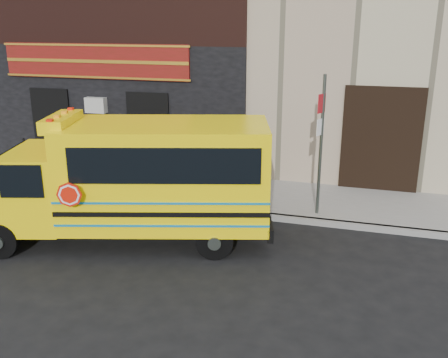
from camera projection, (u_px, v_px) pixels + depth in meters
name	position (u px, v px, depth m)	size (l,w,h in m)	color
ground	(184.00, 256.00, 10.82)	(120.00, 120.00, 0.00)	black
curb	(219.00, 211.00, 13.18)	(40.00, 0.20, 0.15)	gray
sidewalk	(233.00, 193.00, 14.55)	(40.00, 3.00, 0.15)	slate
school_bus	(137.00, 178.00, 11.22)	(7.22, 3.91, 2.92)	black
sign_pole	(321.00, 143.00, 12.30)	(0.15, 0.30, 3.68)	#3D453F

